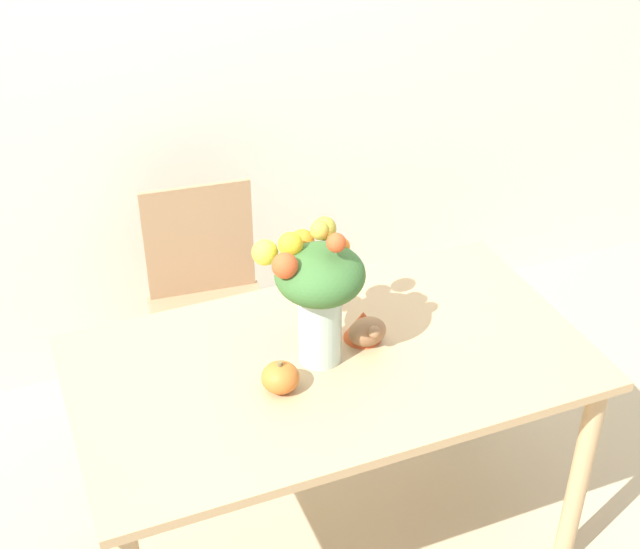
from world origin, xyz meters
name	(u,v)px	position (x,y,z in m)	size (l,w,h in m)	color
ground_plane	(330,542)	(0.00, 0.00, 0.00)	(12.00, 12.00, 0.00)	tan
wall_back	(201,31)	(0.00, 1.22, 1.35)	(8.00, 0.06, 2.70)	silver
dining_table	(331,387)	(0.00, 0.00, 0.67)	(1.46, 0.81, 0.77)	tan
flower_vase	(317,288)	(-0.03, 0.03, 1.01)	(0.28, 0.28, 0.45)	#B2CCBC
pumpkin	(280,377)	(-0.18, -0.07, 0.81)	(0.10, 0.10, 0.09)	orange
turkey_figurine	(365,328)	(0.12, 0.04, 0.82)	(0.11, 0.15, 0.09)	#936642
dining_chair_near_window	(209,306)	(-0.15, 0.80, 0.47)	(0.46, 0.46, 0.90)	#9E7A56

